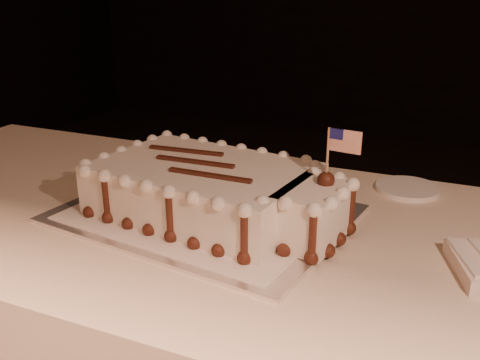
% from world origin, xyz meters
% --- Properties ---
extents(cake_board, '(0.61, 0.49, 0.01)m').
position_xyz_m(cake_board, '(-0.27, 0.60, 0.75)').
color(cake_board, silver).
rests_on(cake_board, banquet_table).
extents(doily, '(0.54, 0.44, 0.00)m').
position_xyz_m(doily, '(-0.27, 0.60, 0.76)').
color(doily, silver).
rests_on(doily, cake_board).
extents(sheet_cake, '(0.55, 0.35, 0.21)m').
position_xyz_m(sheet_cake, '(-0.24, 0.60, 0.81)').
color(sheet_cake, white).
rests_on(sheet_cake, doily).
extents(side_plate, '(0.14, 0.14, 0.01)m').
position_xyz_m(side_plate, '(0.10, 0.91, 0.76)').
color(side_plate, white).
rests_on(side_plate, banquet_table).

